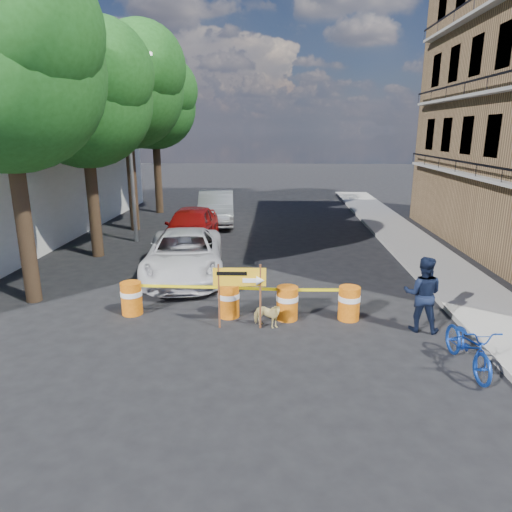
# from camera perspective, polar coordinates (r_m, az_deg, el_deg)

# --- Properties ---
(ground) EXTENTS (120.00, 120.00, 0.00)m
(ground) POSITION_cam_1_polar(r_m,az_deg,el_deg) (11.39, 0.90, -9.76)
(ground) COLOR black
(ground) RESTS_ON ground
(sidewalk_east) EXTENTS (2.40, 40.00, 0.15)m
(sidewalk_east) POSITION_cam_1_polar(r_m,az_deg,el_deg) (17.99, 21.63, -1.07)
(sidewalk_east) COLOR gray
(sidewalk_east) RESTS_ON ground
(tree_near) EXTENTS (5.46, 5.20, 9.15)m
(tree_near) POSITION_cam_1_polar(r_m,az_deg,el_deg) (14.24, -28.85, 19.75)
(tree_near) COLOR #332316
(tree_near) RESTS_ON ground
(tree_mid_a) EXTENTS (5.25, 5.00, 8.68)m
(tree_mid_a) POSITION_cam_1_polar(r_m,az_deg,el_deg) (18.70, -20.58, 18.06)
(tree_mid_a) COLOR #332316
(tree_mid_a) RESTS_ON ground
(tree_mid_b) EXTENTS (5.67, 5.40, 9.62)m
(tree_mid_b) POSITION_cam_1_polar(r_m,az_deg,el_deg) (23.45, -15.82, 19.45)
(tree_mid_b) COLOR #332316
(tree_mid_b) RESTS_ON ground
(tree_far) EXTENTS (5.04, 4.80, 8.84)m
(tree_far) POSITION_cam_1_polar(r_m,az_deg,el_deg) (28.22, -12.51, 17.87)
(tree_far) COLOR #332316
(tree_far) RESTS_ON ground
(streetlamp) EXTENTS (1.25, 0.18, 8.00)m
(streetlamp) POSITION_cam_1_polar(r_m,az_deg,el_deg) (20.76, -15.35, 13.60)
(streetlamp) COLOR gray
(streetlamp) RESTS_ON ground
(barrel_far_left) EXTENTS (0.58, 0.58, 0.90)m
(barrel_far_left) POSITION_cam_1_polar(r_m,az_deg,el_deg) (12.86, -15.29, -5.03)
(barrel_far_left) COLOR #C6560B
(barrel_far_left) RESTS_ON ground
(barrel_mid_left) EXTENTS (0.58, 0.58, 0.90)m
(barrel_mid_left) POSITION_cam_1_polar(r_m,az_deg,el_deg) (12.26, -3.42, -5.49)
(barrel_mid_left) COLOR #C6560B
(barrel_mid_left) RESTS_ON ground
(barrel_mid_right) EXTENTS (0.58, 0.58, 0.90)m
(barrel_mid_right) POSITION_cam_1_polar(r_m,az_deg,el_deg) (12.10, 3.92, -5.80)
(barrel_mid_right) COLOR #C6560B
(barrel_mid_right) RESTS_ON ground
(barrel_far_right) EXTENTS (0.58, 0.58, 0.90)m
(barrel_far_right) POSITION_cam_1_polar(r_m,az_deg,el_deg) (12.31, 11.55, -5.71)
(barrel_far_right) COLOR #C6560B
(barrel_far_right) RESTS_ON ground
(detour_sign) EXTENTS (1.31, 0.25, 1.69)m
(detour_sign) POSITION_cam_1_polar(r_m,az_deg,el_deg) (11.27, -1.28, -3.30)
(detour_sign) COLOR #592D19
(detour_sign) RESTS_ON ground
(pedestrian) EXTENTS (1.10, 0.96, 1.91)m
(pedestrian) POSITION_cam_1_polar(r_m,az_deg,el_deg) (11.99, 20.10, -4.49)
(pedestrian) COLOR black
(pedestrian) RESTS_ON ground
(bicycle) EXTENTS (0.76, 1.10, 2.01)m
(bicycle) POSITION_cam_1_polar(r_m,az_deg,el_deg) (10.44, 25.31, -7.70)
(bicycle) COLOR #13389E
(bicycle) RESTS_ON ground
(dog) EXTENTS (0.86, 0.63, 0.66)m
(dog) POSITION_cam_1_polar(r_m,az_deg,el_deg) (11.64, 1.35, -7.40)
(dog) COLOR #DAC87D
(dog) RESTS_ON ground
(suv_white) EXTENTS (3.26, 5.81, 1.53)m
(suv_white) POSITION_cam_1_polar(r_m,az_deg,el_deg) (15.71, -8.95, 0.19)
(suv_white) COLOR silver
(suv_white) RESTS_ON ground
(sedan_red) EXTENTS (2.06, 4.94, 1.67)m
(sedan_red) POSITION_cam_1_polar(r_m,az_deg,el_deg) (19.98, -8.15, 3.69)
(sedan_red) COLOR #970D0C
(sedan_red) RESTS_ON ground
(sedan_silver) EXTENTS (2.34, 5.35, 1.71)m
(sedan_silver) POSITION_cam_1_polar(r_m,az_deg,el_deg) (24.59, -5.00, 6.03)
(sedan_silver) COLOR #9DA0A4
(sedan_silver) RESTS_ON ground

